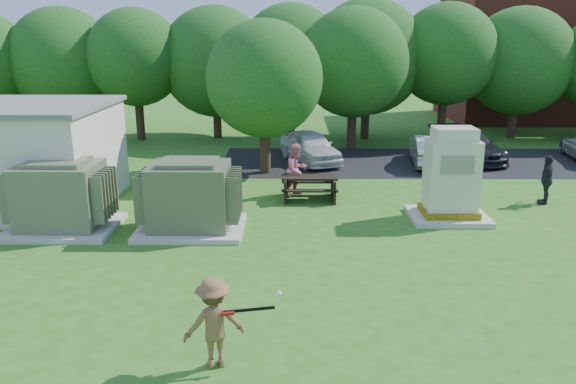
{
  "coord_description": "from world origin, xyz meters",
  "views": [
    {
      "loc": [
        0.14,
        -10.8,
        5.5
      ],
      "look_at": [
        0.0,
        4.0,
        1.3
      ],
      "focal_mm": 35.0,
      "sensor_mm": 36.0,
      "label": 1
    }
  ],
  "objects_px": {
    "picnic_table": "(309,185)",
    "person_at_picnic": "(296,170)",
    "car_silver_a": "(429,150)",
    "generator_cabinet": "(451,180)",
    "car_dark": "(467,145)",
    "car_white": "(310,146)",
    "person_walking_right": "(546,180)",
    "transformer_left": "(61,198)",
    "transformer_right": "(190,198)",
    "batter": "(214,323)"
  },
  "relations": [
    {
      "from": "picnic_table",
      "to": "person_at_picnic",
      "type": "height_order",
      "value": "person_at_picnic"
    },
    {
      "from": "person_at_picnic",
      "to": "car_silver_a",
      "type": "xyz_separation_m",
      "value": [
        5.75,
        4.8,
        -0.27
      ]
    },
    {
      "from": "generator_cabinet",
      "to": "picnic_table",
      "type": "xyz_separation_m",
      "value": [
        -4.2,
        2.06,
        -0.73
      ]
    },
    {
      "from": "picnic_table",
      "to": "generator_cabinet",
      "type": "bearing_deg",
      "value": -26.16
    },
    {
      "from": "car_dark",
      "to": "car_white",
      "type": "bearing_deg",
      "value": 171.27
    },
    {
      "from": "car_silver_a",
      "to": "person_walking_right",
      "type": "bearing_deg",
      "value": 120.11
    },
    {
      "from": "transformer_left",
      "to": "car_dark",
      "type": "relative_size",
      "value": 0.65
    },
    {
      "from": "person_walking_right",
      "to": "person_at_picnic",
      "type": "bearing_deg",
      "value": -79.47
    },
    {
      "from": "transformer_left",
      "to": "transformer_right",
      "type": "bearing_deg",
      "value": 0.0
    },
    {
      "from": "batter",
      "to": "person_walking_right",
      "type": "bearing_deg",
      "value": -154.12
    },
    {
      "from": "person_walking_right",
      "to": "car_white",
      "type": "height_order",
      "value": "person_walking_right"
    },
    {
      "from": "person_walking_right",
      "to": "car_dark",
      "type": "distance_m",
      "value": 6.75
    },
    {
      "from": "generator_cabinet",
      "to": "batter",
      "type": "bearing_deg",
      "value": -127.4
    },
    {
      "from": "person_walking_right",
      "to": "transformer_right",
      "type": "bearing_deg",
      "value": -59.38
    },
    {
      "from": "picnic_table",
      "to": "person_at_picnic",
      "type": "xyz_separation_m",
      "value": [
        -0.44,
        0.51,
        0.41
      ]
    },
    {
      "from": "person_at_picnic",
      "to": "car_silver_a",
      "type": "distance_m",
      "value": 7.49
    },
    {
      "from": "transformer_right",
      "to": "picnic_table",
      "type": "relative_size",
      "value": 1.59
    },
    {
      "from": "picnic_table",
      "to": "car_dark",
      "type": "bearing_deg",
      "value": 41.13
    },
    {
      "from": "transformer_left",
      "to": "generator_cabinet",
      "type": "xyz_separation_m",
      "value": [
        11.4,
        1.12,
        0.27
      ]
    },
    {
      "from": "person_walking_right",
      "to": "car_dark",
      "type": "height_order",
      "value": "person_walking_right"
    },
    {
      "from": "car_white",
      "to": "car_silver_a",
      "type": "distance_m",
      "value": 5.14
    },
    {
      "from": "person_at_picnic",
      "to": "car_white",
      "type": "xyz_separation_m",
      "value": [
        0.63,
        5.25,
        -0.22
      ]
    },
    {
      "from": "transformer_right",
      "to": "batter",
      "type": "height_order",
      "value": "transformer_right"
    },
    {
      "from": "transformer_left",
      "to": "batter",
      "type": "distance_m",
      "value": 8.66
    },
    {
      "from": "picnic_table",
      "to": "car_dark",
      "type": "distance_m",
      "value": 9.59
    },
    {
      "from": "transformer_left",
      "to": "batter",
      "type": "bearing_deg",
      "value": -52.18
    },
    {
      "from": "transformer_left",
      "to": "transformer_right",
      "type": "xyz_separation_m",
      "value": [
        3.7,
        0.0,
        0.0
      ]
    },
    {
      "from": "transformer_left",
      "to": "picnic_table",
      "type": "height_order",
      "value": "transformer_left"
    },
    {
      "from": "car_silver_a",
      "to": "transformer_left",
      "type": "bearing_deg",
      "value": 40.36
    },
    {
      "from": "picnic_table",
      "to": "car_silver_a",
      "type": "distance_m",
      "value": 7.51
    },
    {
      "from": "picnic_table",
      "to": "batter",
      "type": "bearing_deg",
      "value": -100.66
    },
    {
      "from": "transformer_left",
      "to": "car_dark",
      "type": "bearing_deg",
      "value": 33.35
    },
    {
      "from": "batter",
      "to": "car_silver_a",
      "type": "bearing_deg",
      "value": -133.89
    },
    {
      "from": "batter",
      "to": "person_at_picnic",
      "type": "xyz_separation_m",
      "value": [
        1.44,
        10.54,
        0.11
      ]
    },
    {
      "from": "car_silver_a",
      "to": "batter",
      "type": "bearing_deg",
      "value": 71.06
    },
    {
      "from": "car_white",
      "to": "car_dark",
      "type": "xyz_separation_m",
      "value": [
        7.04,
        0.54,
        -0.03
      ]
    },
    {
      "from": "transformer_right",
      "to": "batter",
      "type": "bearing_deg",
      "value": -76.75
    },
    {
      "from": "generator_cabinet",
      "to": "batter",
      "type": "distance_m",
      "value": 10.03
    },
    {
      "from": "car_white",
      "to": "person_walking_right",
      "type": "bearing_deg",
      "value": -59.41
    },
    {
      "from": "transformer_left",
      "to": "car_white",
      "type": "distance_m",
      "value": 11.6
    },
    {
      "from": "transformer_right",
      "to": "car_silver_a",
      "type": "relative_size",
      "value": 0.77
    },
    {
      "from": "person_at_picnic",
      "to": "car_white",
      "type": "distance_m",
      "value": 5.3
    },
    {
      "from": "person_at_picnic",
      "to": "car_silver_a",
      "type": "height_order",
      "value": "person_at_picnic"
    },
    {
      "from": "batter",
      "to": "car_silver_a",
      "type": "distance_m",
      "value": 16.94
    },
    {
      "from": "transformer_right",
      "to": "car_white",
      "type": "xyz_separation_m",
      "value": [
        3.68,
        8.95,
        -0.27
      ]
    },
    {
      "from": "person_walking_right",
      "to": "car_dark",
      "type": "bearing_deg",
      "value": -157.79
    },
    {
      "from": "generator_cabinet",
      "to": "transformer_left",
      "type": "bearing_deg",
      "value": -174.4
    },
    {
      "from": "picnic_table",
      "to": "person_at_picnic",
      "type": "distance_m",
      "value": 0.79
    },
    {
      "from": "transformer_right",
      "to": "generator_cabinet",
      "type": "height_order",
      "value": "generator_cabinet"
    },
    {
      "from": "batter",
      "to": "person_walking_right",
      "type": "relative_size",
      "value": 0.98
    }
  ]
}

